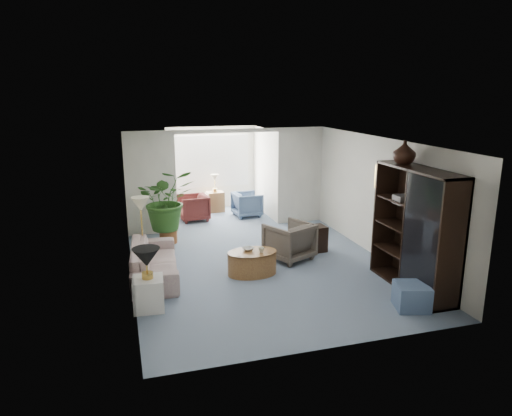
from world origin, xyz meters
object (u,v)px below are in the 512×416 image
object	(u,v)px
floor_lamp	(141,204)
coffee_bowl	(248,249)
coffee_table	(252,263)
sunroom_table	(215,202)
end_table	(149,294)
sunroom_chair_blue	(247,204)
side_table_dark	(315,239)
entertainment_cabinet	(415,230)
cabinet_urn	(404,152)
plant_pot	(168,236)
table_lamp	(146,257)
sofa	(154,261)
framed_picture	(384,179)
coffee_cup	(261,250)
sunroom_chair_maroon	(193,208)
wingback_chair	(289,241)
ottoman	(412,296)

from	to	relation	value
floor_lamp	coffee_bowl	distance (m)	2.29
coffee_table	sunroom_table	size ratio (longest dim) A/B	1.65
end_table	sunroom_chair_blue	xyz separation A→B (m)	(3.03, 5.05, 0.07)
end_table	side_table_dark	xyz separation A→B (m)	(3.66, 1.83, 0.02)
entertainment_cabinet	cabinet_urn	distance (m)	1.38
end_table	plant_pot	xyz separation A→B (m)	(0.67, 3.31, -0.10)
end_table	table_lamp	size ratio (longest dim) A/B	1.20
table_lamp	coffee_table	bearing A→B (deg)	25.45
side_table_dark	plant_pot	bearing A→B (deg)	153.65
plant_pot	sunroom_chair_blue	distance (m)	2.94
sofa	table_lamp	bearing A→B (deg)	175.80
floor_lamp	sunroom_chair_blue	xyz separation A→B (m)	(2.99, 2.99, -0.91)
framed_picture	end_table	distance (m)	5.06
framed_picture	table_lamp	xyz separation A→B (m)	(-4.75, -0.99, -0.82)
coffee_cup	sunroom_chair_maroon	distance (m)	4.25
sofa	sunroom_chair_maroon	world-z (taller)	sunroom_chair_maroon
table_lamp	framed_picture	bearing A→B (deg)	11.79
sofa	wingback_chair	size ratio (longest dim) A/B	2.47
framed_picture	coffee_cup	size ratio (longest dim) A/B	4.76
framed_picture	wingback_chair	distance (m)	2.28
end_table	wingback_chair	xyz separation A→B (m)	(2.96, 1.53, 0.13)
ottoman	plant_pot	bearing A→B (deg)	127.08
table_lamp	ottoman	size ratio (longest dim) A/B	0.86
floor_lamp	plant_pot	distance (m)	1.77
sunroom_table	sofa	bearing A→B (deg)	-115.04
coffee_bowl	floor_lamp	bearing A→B (deg)	151.99
wingback_chair	plant_pot	xyz separation A→B (m)	(-2.29, 1.78, -0.23)
sofa	plant_pot	world-z (taller)	sofa
end_table	side_table_dark	distance (m)	4.09
coffee_table	sunroom_chair_blue	distance (m)	4.24
coffee_table	side_table_dark	distance (m)	1.88
side_table_dark	sunroom_chair_maroon	bearing A→B (deg)	123.41
framed_picture	ottoman	size ratio (longest dim) A/B	0.98
sunroom_chair_blue	sunroom_table	world-z (taller)	sunroom_chair_blue
sunroom_chair_maroon	side_table_dark	bearing A→B (deg)	28.67
sofa	sunroom_table	xyz separation A→B (m)	(2.08, 4.45, -0.02)
end_table	cabinet_urn	bearing A→B (deg)	0.35
side_table_dark	sunroom_table	world-z (taller)	sunroom_table
table_lamp	sunroom_table	bearing A→B (deg)	68.55
cabinet_urn	plant_pot	bearing A→B (deg)	139.58
coffee_bowl	ottoman	world-z (taller)	coffee_bowl
framed_picture	coffee_cup	distance (m)	2.87
side_table_dark	sunroom_chair_blue	distance (m)	3.29
ottoman	sunroom_chair_blue	size ratio (longest dim) A/B	0.69
framed_picture	side_table_dark	bearing A→B (deg)	142.55
end_table	ottoman	world-z (taller)	end_table
coffee_table	coffee_bowl	world-z (taller)	coffee_bowl
framed_picture	coffee_table	xyz separation A→B (m)	(-2.76, -0.04, -1.47)
entertainment_cabinet	side_table_dark	bearing A→B (deg)	110.53
floor_lamp	entertainment_cabinet	size ratio (longest dim) A/B	0.17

